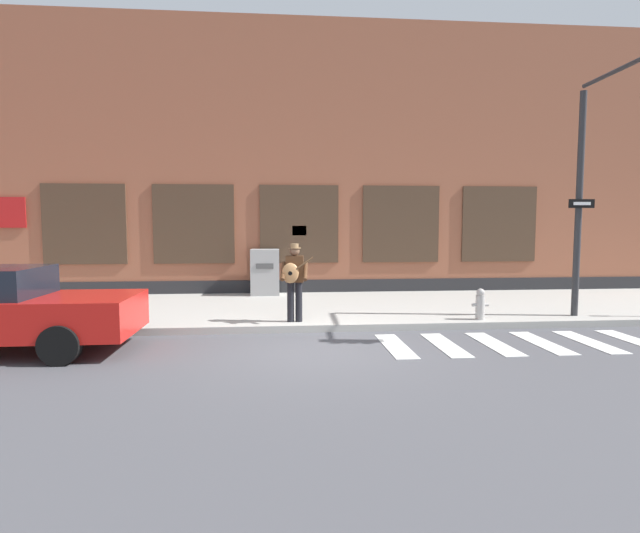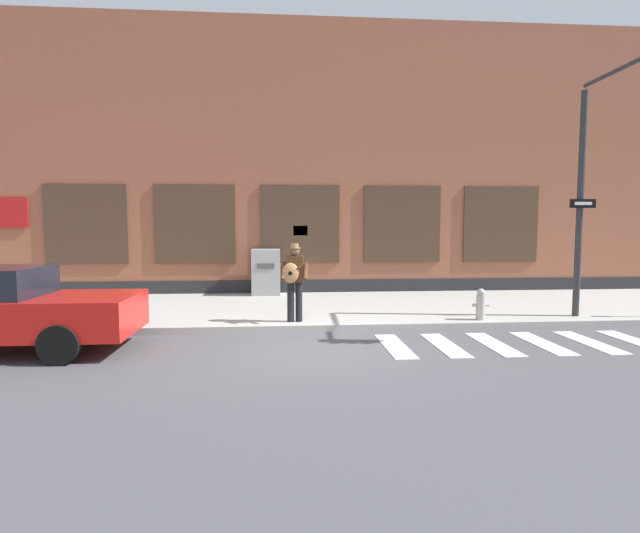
% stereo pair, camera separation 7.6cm
% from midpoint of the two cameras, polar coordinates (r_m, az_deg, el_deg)
% --- Properties ---
extents(ground_plane, '(160.00, 160.00, 0.00)m').
position_cam_midpoint_polar(ground_plane, '(9.19, -0.64, -9.53)').
color(ground_plane, '#4C4C51').
extents(sidewalk, '(28.00, 5.21, 0.15)m').
position_cam_midpoint_polar(sidewalk, '(13.15, -2.00, -4.83)').
color(sidewalk, '#ADAAA3').
rests_on(sidewalk, ground).
extents(building_backdrop, '(28.00, 4.06, 8.56)m').
position_cam_midpoint_polar(building_backdrop, '(17.67, -2.84, 11.29)').
color(building_backdrop, '#99563D').
rests_on(building_backdrop, ground).
extents(crosswalk, '(5.20, 1.90, 0.01)m').
position_cam_midpoint_polar(crosswalk, '(10.38, 21.47, -8.16)').
color(crosswalk, silver).
rests_on(crosswalk, ground).
extents(busker, '(0.71, 0.56, 1.71)m').
position_cam_midpoint_polar(busker, '(10.85, -3.18, -1.26)').
color(busker, black).
rests_on(busker, sidewalk).
extents(traffic_light, '(0.60, 2.54, 5.32)m').
position_cam_midpoint_polar(traffic_light, '(12.27, 29.73, 11.31)').
color(traffic_light, '#2D2D30').
rests_on(traffic_light, sidewalk).
extents(utility_box, '(0.86, 0.67, 1.38)m').
position_cam_midpoint_polar(utility_box, '(15.17, -6.44, -0.64)').
color(utility_box, '#9E9E9E').
rests_on(utility_box, sidewalk).
extents(fire_hydrant, '(0.38, 0.20, 0.70)m').
position_cam_midpoint_polar(fire_hydrant, '(11.73, 17.67, -4.13)').
color(fire_hydrant, '#B2ADA8').
rests_on(fire_hydrant, sidewalk).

